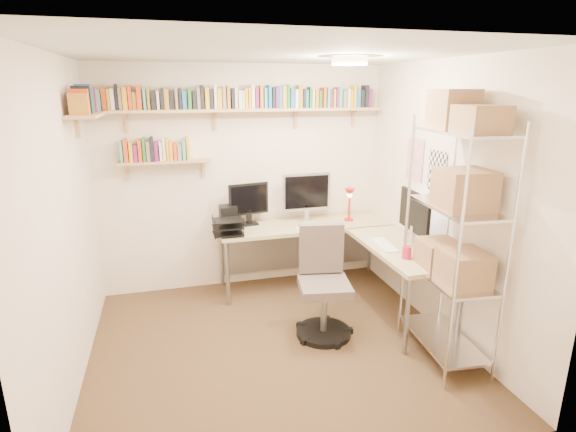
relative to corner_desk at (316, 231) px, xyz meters
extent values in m
plane|color=#49341F|center=(-0.69, -0.93, -0.75)|extent=(3.20, 3.20, 0.00)
cube|color=beige|center=(-0.69, 0.57, 0.50)|extent=(3.20, 0.04, 2.50)
cube|color=beige|center=(-2.29, -0.93, 0.50)|extent=(0.04, 3.00, 2.50)
cube|color=beige|center=(0.91, -0.93, 0.50)|extent=(0.04, 3.00, 2.50)
cube|color=beige|center=(-0.69, -2.43, 0.50)|extent=(3.20, 0.04, 2.50)
cube|color=silver|center=(-0.69, -0.93, 1.75)|extent=(3.20, 3.00, 0.04)
cube|color=white|center=(0.90, -0.38, 0.80)|extent=(0.01, 0.30, 0.42)
cube|color=white|center=(0.90, -0.78, 0.75)|extent=(0.01, 0.28, 0.38)
cylinder|color=#FFEAC6|center=(0.01, -0.73, 1.71)|extent=(0.30, 0.30, 0.06)
cube|color=tan|center=(-0.69, 0.44, 1.27)|extent=(3.05, 0.25, 0.03)
cube|color=tan|center=(-2.16, 0.02, 1.27)|extent=(0.25, 1.00, 0.03)
cube|color=tan|center=(-1.54, 0.47, 0.75)|extent=(0.95, 0.20, 0.02)
cube|color=tan|center=(-1.89, 0.51, 1.20)|extent=(0.03, 0.20, 0.20)
cube|color=tan|center=(-0.99, 0.51, 1.20)|extent=(0.03, 0.20, 0.20)
cube|color=tan|center=(-0.09, 0.51, 1.20)|extent=(0.03, 0.20, 0.20)
cube|color=tan|center=(0.61, 0.51, 1.20)|extent=(0.03, 0.20, 0.20)
cube|color=gold|center=(-2.15, 0.44, 1.38)|extent=(0.03, 0.12, 0.20)
cube|color=#B07421|center=(-2.11, 0.44, 1.37)|extent=(0.03, 0.14, 0.19)
cube|color=#D5421C|center=(-2.06, 0.44, 1.39)|extent=(0.04, 0.13, 0.21)
cube|color=gold|center=(-2.02, 0.44, 1.38)|extent=(0.03, 0.12, 0.20)
cube|color=#F3DFD3|center=(-1.99, 0.44, 1.38)|extent=(0.04, 0.12, 0.20)
cube|color=black|center=(-1.95, 0.44, 1.40)|extent=(0.02, 0.13, 0.25)
cube|color=gray|center=(-1.91, 0.44, 1.39)|extent=(0.03, 0.13, 0.22)
cube|color=gold|center=(-1.87, 0.44, 1.39)|extent=(0.04, 0.15, 0.22)
cube|color=#D5421C|center=(-1.82, 0.44, 1.40)|extent=(0.03, 0.12, 0.23)
cube|color=#B07421|center=(-1.78, 0.44, 1.37)|extent=(0.04, 0.12, 0.17)
cube|color=#D5421C|center=(-1.74, 0.44, 1.40)|extent=(0.04, 0.15, 0.24)
cube|color=teal|center=(-1.69, 0.44, 1.39)|extent=(0.03, 0.13, 0.21)
cube|color=#B07421|center=(-1.65, 0.44, 1.39)|extent=(0.02, 0.14, 0.23)
cube|color=black|center=(-1.60, 0.44, 1.38)|extent=(0.04, 0.11, 0.19)
cube|color=#F3DFD3|center=(-1.56, 0.44, 1.37)|extent=(0.02, 0.12, 0.18)
cube|color=black|center=(-1.52, 0.44, 1.39)|extent=(0.03, 0.13, 0.21)
cube|color=#B07421|center=(-1.47, 0.44, 1.38)|extent=(0.04, 0.12, 0.20)
cube|color=black|center=(-1.42, 0.44, 1.37)|extent=(0.04, 0.11, 0.18)
cube|color=gray|center=(-1.38, 0.44, 1.40)|extent=(0.02, 0.14, 0.23)
cube|color=black|center=(-1.34, 0.44, 1.39)|extent=(0.02, 0.13, 0.21)
cube|color=#2268B2|center=(-1.30, 0.44, 1.37)|extent=(0.04, 0.11, 0.18)
cube|color=#276B23|center=(-1.25, 0.44, 1.39)|extent=(0.03, 0.15, 0.21)
cube|color=black|center=(-1.20, 0.44, 1.37)|extent=(0.04, 0.12, 0.18)
cube|color=gray|center=(-1.16, 0.44, 1.39)|extent=(0.03, 0.11, 0.21)
cube|color=black|center=(-1.12, 0.44, 1.40)|extent=(0.03, 0.14, 0.24)
cube|color=gold|center=(-1.07, 0.44, 1.39)|extent=(0.04, 0.12, 0.22)
cube|color=black|center=(-1.03, 0.44, 1.38)|extent=(0.04, 0.12, 0.20)
cube|color=#F3DFD3|center=(-0.98, 0.44, 1.40)|extent=(0.03, 0.13, 0.25)
cube|color=gold|center=(-0.94, 0.44, 1.39)|extent=(0.04, 0.14, 0.21)
cube|color=gray|center=(-0.89, 0.44, 1.39)|extent=(0.04, 0.12, 0.23)
cube|color=#B07421|center=(-0.85, 0.44, 1.40)|extent=(0.03, 0.12, 0.23)
cube|color=black|center=(-0.81, 0.44, 1.39)|extent=(0.03, 0.12, 0.21)
cube|color=#F3DFD3|center=(-0.77, 0.44, 1.39)|extent=(0.03, 0.13, 0.21)
cube|color=#F3DFD3|center=(-0.73, 0.44, 1.37)|extent=(0.04, 0.15, 0.18)
cube|color=#F3DFD3|center=(-0.69, 0.44, 1.37)|extent=(0.02, 0.12, 0.18)
cube|color=gold|center=(-0.66, 0.44, 1.38)|extent=(0.03, 0.14, 0.21)
cube|color=gold|center=(-0.63, 0.44, 1.39)|extent=(0.02, 0.14, 0.21)
cube|color=#F3DFD3|center=(-0.59, 0.44, 1.40)|extent=(0.03, 0.12, 0.24)
cube|color=#701D5E|center=(-0.55, 0.44, 1.39)|extent=(0.04, 0.11, 0.21)
cube|color=#B07421|center=(-0.50, 0.44, 1.40)|extent=(0.03, 0.12, 0.24)
cube|color=teal|center=(-0.46, 0.44, 1.39)|extent=(0.03, 0.13, 0.21)
cube|color=#2268B2|center=(-0.41, 0.44, 1.40)|extent=(0.03, 0.14, 0.24)
cube|color=black|center=(-0.37, 0.44, 1.39)|extent=(0.03, 0.15, 0.22)
cube|color=#701D5E|center=(-0.33, 0.44, 1.39)|extent=(0.03, 0.13, 0.22)
cube|color=#2268B2|center=(-0.29, 0.44, 1.40)|extent=(0.04, 0.12, 0.23)
cube|color=gold|center=(-0.25, 0.44, 1.40)|extent=(0.04, 0.14, 0.24)
cube|color=#276B23|center=(-0.21, 0.44, 1.40)|extent=(0.03, 0.12, 0.25)
cube|color=#2268B2|center=(-0.16, 0.44, 1.39)|extent=(0.04, 0.13, 0.21)
cube|color=#F3DFD3|center=(-0.12, 0.44, 1.38)|extent=(0.03, 0.15, 0.19)
cube|color=#B07421|center=(-0.07, 0.44, 1.40)|extent=(0.04, 0.12, 0.24)
cube|color=black|center=(-0.03, 0.44, 1.38)|extent=(0.03, 0.13, 0.20)
cube|color=#2268B2|center=(0.00, 0.44, 1.38)|extent=(0.03, 0.11, 0.19)
cube|color=#276B23|center=(0.04, 0.44, 1.39)|extent=(0.02, 0.11, 0.22)
cube|color=#F3DFD3|center=(0.07, 0.44, 1.38)|extent=(0.02, 0.12, 0.20)
cube|color=#B07421|center=(0.11, 0.44, 1.38)|extent=(0.04, 0.13, 0.20)
cube|color=#276B23|center=(0.16, 0.44, 1.37)|extent=(0.03, 0.12, 0.18)
cube|color=#D5421C|center=(0.20, 0.44, 1.39)|extent=(0.03, 0.14, 0.22)
cube|color=teal|center=(0.25, 0.44, 1.39)|extent=(0.03, 0.14, 0.22)
cube|color=#701D5E|center=(0.28, 0.44, 1.38)|extent=(0.03, 0.12, 0.19)
cube|color=gold|center=(0.32, 0.44, 1.38)|extent=(0.02, 0.11, 0.20)
cube|color=#701D5E|center=(0.36, 0.44, 1.39)|extent=(0.03, 0.12, 0.22)
cube|color=teal|center=(0.39, 0.44, 1.39)|extent=(0.04, 0.11, 0.22)
cube|color=gray|center=(0.44, 0.44, 1.37)|extent=(0.04, 0.14, 0.18)
cube|color=#F3DFD3|center=(0.48, 0.44, 1.38)|extent=(0.03, 0.14, 0.20)
cube|color=gold|center=(0.52, 0.44, 1.37)|extent=(0.03, 0.14, 0.18)
cube|color=gold|center=(0.56, 0.44, 1.40)|extent=(0.03, 0.14, 0.24)
cube|color=#2268B2|center=(0.61, 0.44, 1.38)|extent=(0.04, 0.11, 0.20)
cube|color=black|center=(0.66, 0.44, 1.38)|extent=(0.04, 0.11, 0.19)
cube|color=black|center=(0.70, 0.44, 1.40)|extent=(0.04, 0.14, 0.24)
cube|color=#701D5E|center=(0.74, 0.44, 1.38)|extent=(0.04, 0.13, 0.20)
cube|color=#B07421|center=(-2.16, -0.41, 1.37)|extent=(0.15, 0.04, 0.17)
cube|color=#D5421C|center=(-2.16, -0.37, 1.38)|extent=(0.15, 0.04, 0.20)
cube|color=#F3DFD3|center=(-2.16, -0.32, 1.37)|extent=(0.12, 0.03, 0.17)
cube|color=black|center=(-2.16, -0.28, 1.37)|extent=(0.12, 0.03, 0.18)
cube|color=black|center=(-2.16, -0.24, 1.40)|extent=(0.15, 0.03, 0.23)
cube|color=gold|center=(-2.16, -0.21, 1.38)|extent=(0.13, 0.02, 0.20)
cube|color=#701D5E|center=(-2.16, -0.16, 1.38)|extent=(0.12, 0.03, 0.20)
cube|color=#2268B2|center=(-2.16, -0.13, 1.40)|extent=(0.13, 0.03, 0.24)
cube|color=#276B23|center=(-2.16, -0.09, 1.39)|extent=(0.14, 0.03, 0.21)
cube|color=#B07421|center=(-2.16, -0.04, 1.37)|extent=(0.11, 0.03, 0.17)
cube|color=#276B23|center=(-2.16, -0.01, 1.38)|extent=(0.12, 0.03, 0.19)
cube|color=#701D5E|center=(-2.16, 0.03, 1.38)|extent=(0.12, 0.03, 0.20)
cube|color=#701D5E|center=(-2.16, 0.07, 1.38)|extent=(0.14, 0.03, 0.20)
cube|color=#276B23|center=(-2.16, 0.11, 1.38)|extent=(0.14, 0.03, 0.19)
cube|color=#2268B2|center=(-2.16, 0.16, 1.39)|extent=(0.13, 0.04, 0.21)
cube|color=gray|center=(-2.16, 0.22, 1.38)|extent=(0.12, 0.04, 0.19)
cube|color=#D5421C|center=(-2.16, 0.26, 1.38)|extent=(0.12, 0.03, 0.19)
cube|color=teal|center=(-2.16, 0.31, 1.38)|extent=(0.14, 0.04, 0.20)
cube|color=teal|center=(-2.16, 0.35, 1.37)|extent=(0.14, 0.03, 0.17)
cube|color=#276B23|center=(-2.16, 0.38, 1.37)|extent=(0.12, 0.03, 0.18)
cube|color=#D5421C|center=(-2.16, 0.42, 1.39)|extent=(0.11, 0.03, 0.22)
cube|color=teal|center=(-1.96, 0.47, 0.87)|extent=(0.02, 0.13, 0.22)
cube|color=#D5421C|center=(-1.91, 0.47, 0.88)|extent=(0.04, 0.13, 0.23)
cube|color=gold|center=(-1.86, 0.47, 0.86)|extent=(0.04, 0.13, 0.20)
cube|color=#701D5E|center=(-1.82, 0.47, 0.85)|extent=(0.04, 0.14, 0.17)
cube|color=#D5421C|center=(-1.78, 0.47, 0.87)|extent=(0.03, 0.13, 0.23)
cube|color=#276B23|center=(-1.73, 0.47, 0.88)|extent=(0.03, 0.13, 0.24)
cube|color=gray|center=(-1.69, 0.47, 0.86)|extent=(0.04, 0.12, 0.21)
cube|color=black|center=(-1.65, 0.47, 0.88)|extent=(0.03, 0.15, 0.25)
cube|color=#701D5E|center=(-1.62, 0.47, 0.86)|extent=(0.04, 0.11, 0.20)
cube|color=#F3DFD3|center=(-1.57, 0.47, 0.86)|extent=(0.03, 0.11, 0.20)
cube|color=#F3DFD3|center=(-1.54, 0.47, 0.87)|extent=(0.03, 0.12, 0.23)
cube|color=gold|center=(-1.50, 0.47, 0.87)|extent=(0.03, 0.14, 0.23)
cube|color=gold|center=(-1.47, 0.47, 0.86)|extent=(0.03, 0.14, 0.20)
cube|color=#D5421C|center=(-1.42, 0.47, 0.85)|extent=(0.03, 0.12, 0.18)
cube|color=gray|center=(-1.38, 0.47, 0.85)|extent=(0.04, 0.12, 0.17)
cube|color=teal|center=(-1.34, 0.47, 0.86)|extent=(0.03, 0.14, 0.20)
cube|color=gold|center=(-1.29, 0.47, 0.88)|extent=(0.03, 0.15, 0.24)
cube|color=tan|center=(-0.05, 0.25, -0.01)|extent=(1.96, 0.62, 0.04)
cube|color=tan|center=(0.63, -0.71, -0.01)|extent=(0.62, 1.34, 0.04)
cylinder|color=gray|center=(-0.98, -0.01, -0.39)|extent=(0.04, 0.04, 0.72)
cylinder|color=gray|center=(-0.98, 0.51, -0.39)|extent=(0.04, 0.04, 0.72)
cylinder|color=gray|center=(0.89, 0.51, -0.39)|extent=(0.04, 0.04, 0.72)
cylinder|color=gray|center=(0.38, -1.33, -0.39)|extent=(0.04, 0.04, 0.72)
cylinder|color=gray|center=(0.89, -1.33, -0.39)|extent=(0.04, 0.04, 0.72)
cube|color=gray|center=(-0.05, 0.52, -0.34)|extent=(1.86, 0.02, 0.57)
cube|color=silver|center=(0.00, 0.37, 0.35)|extent=(0.57, 0.03, 0.43)
cube|color=black|center=(0.00, 0.35, 0.35)|extent=(0.51, 0.00, 0.37)
cube|color=black|center=(-0.67, 0.37, 0.31)|extent=(0.45, 0.03, 0.35)
cube|color=black|center=(0.78, -0.66, 0.33)|extent=(0.03, 0.60, 0.39)
cube|color=#D7DCFD|center=(0.76, -0.66, 0.33)|extent=(0.00, 0.54, 0.34)
cube|color=white|center=(0.00, 0.06, 0.02)|extent=(0.43, 0.13, 0.02)
cube|color=white|center=(0.48, -0.66, 0.02)|extent=(0.13, 0.41, 0.02)
cylinder|color=red|center=(0.48, 0.25, 0.02)|extent=(0.10, 0.10, 0.02)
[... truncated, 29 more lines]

